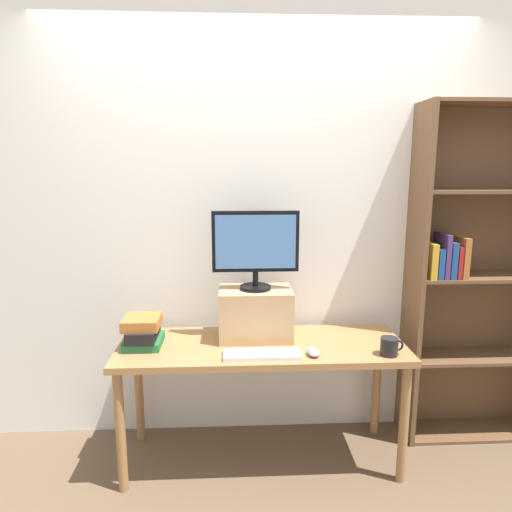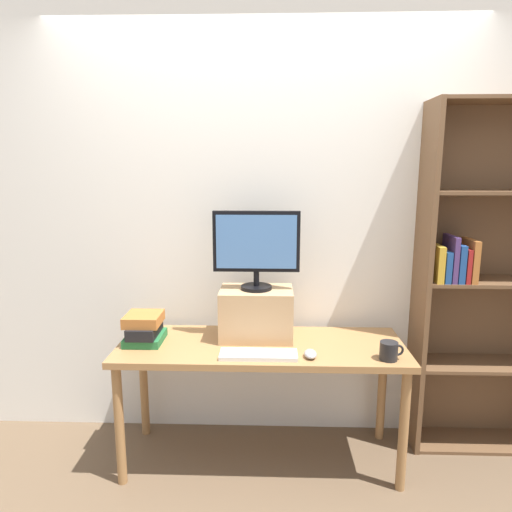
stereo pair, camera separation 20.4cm
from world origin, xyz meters
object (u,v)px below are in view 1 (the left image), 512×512
(desk, at_px, (262,357))
(bookshelf_unit, at_px, (478,275))
(riser_box, at_px, (255,313))
(computer_monitor, at_px, (255,246))
(computer_mouse, at_px, (313,352))
(book_stack, at_px, (143,332))
(coffee_mug, at_px, (390,346))
(keyboard, at_px, (262,354))

(desk, bearing_deg, bookshelf_unit, 9.92)
(riser_box, distance_m, computer_monitor, 0.39)
(riser_box, bearing_deg, bookshelf_unit, 5.57)
(riser_box, xyz_separation_m, computer_mouse, (0.29, -0.27, -0.12))
(riser_box, height_order, book_stack, riser_box)
(book_stack, distance_m, coffee_mug, 1.31)
(desk, relative_size, coffee_mug, 12.95)
(bookshelf_unit, height_order, book_stack, bookshelf_unit)
(riser_box, height_order, keyboard, riser_box)
(bookshelf_unit, bearing_deg, computer_monitor, -174.37)
(riser_box, relative_size, computer_monitor, 0.85)
(book_stack, xyz_separation_m, coffee_mug, (1.30, -0.19, -0.03))
(bookshelf_unit, relative_size, riser_box, 4.96)
(computer_monitor, relative_size, keyboard, 1.20)
(keyboard, bearing_deg, computer_monitor, 94.18)
(desk, height_order, coffee_mug, coffee_mug)
(keyboard, height_order, book_stack, book_stack)
(keyboard, height_order, coffee_mug, coffee_mug)
(keyboard, xyz_separation_m, coffee_mug, (0.66, -0.01, 0.03))
(bookshelf_unit, distance_m, riser_box, 1.37)
(keyboard, bearing_deg, computer_mouse, 0.46)
(computer_mouse, xyz_separation_m, book_stack, (-0.91, 0.18, 0.06))
(book_stack, relative_size, coffee_mug, 2.00)
(computer_monitor, xyz_separation_m, book_stack, (-0.62, -0.10, -0.45))
(book_stack, bearing_deg, computer_mouse, -10.96)
(riser_box, height_order, computer_monitor, computer_monitor)
(computer_monitor, distance_m, book_stack, 0.77)
(riser_box, bearing_deg, book_stack, -170.92)
(computer_mouse, xyz_separation_m, coffee_mug, (0.39, -0.02, 0.03))
(riser_box, xyz_separation_m, computer_monitor, (-0.00, -0.00, 0.39))
(desk, height_order, computer_mouse, computer_mouse)
(coffee_mug, bearing_deg, riser_box, 156.97)
(computer_mouse, bearing_deg, coffee_mug, -2.28)
(bookshelf_unit, relative_size, computer_monitor, 4.23)
(bookshelf_unit, xyz_separation_m, riser_box, (-1.35, -0.13, -0.18))
(riser_box, distance_m, computer_mouse, 0.42)
(keyboard, bearing_deg, coffee_mug, -1.18)
(bookshelf_unit, bearing_deg, book_stack, -173.33)
(computer_mouse, height_order, book_stack, book_stack)
(keyboard, xyz_separation_m, book_stack, (-0.64, 0.18, 0.07))
(computer_monitor, bearing_deg, keyboard, -85.82)
(bookshelf_unit, relative_size, book_stack, 8.35)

